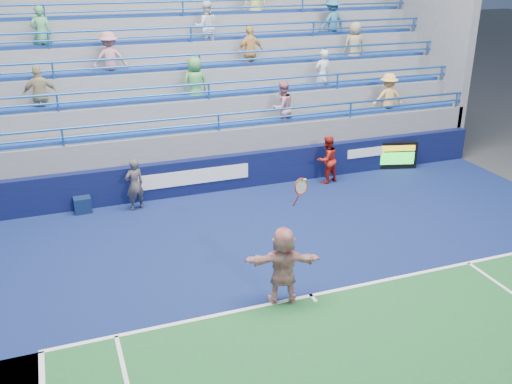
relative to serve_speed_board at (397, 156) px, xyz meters
name	(u,v)px	position (x,y,z in m)	size (l,w,h in m)	color
ground	(311,296)	(-6.17, -6.27, -0.48)	(120.00, 120.00, 0.00)	#333538
sponsor_wall	(222,173)	(-6.17, 0.23, 0.07)	(18.00, 0.32, 1.10)	#0A0F3A
bleacher_stand	(190,113)	(-6.17, 4.00, 1.07)	(18.00, 5.60, 6.13)	slate
serve_speed_board	(397,156)	(0.00, 0.00, 0.00)	(1.37, 0.50, 0.95)	black
judge_chair	(82,203)	(-10.39, -0.03, -0.21)	(0.49, 0.49, 0.84)	#0C1A3D
tennis_player	(283,265)	(-6.81, -6.22, 0.38)	(1.65, 0.92, 2.73)	white
line_judge	(135,185)	(-8.93, -0.38, 0.28)	(0.56, 0.37, 1.53)	#121734
ball_girl	(327,160)	(-2.84, -0.33, 0.29)	(0.75, 0.58, 1.54)	#AE1E13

